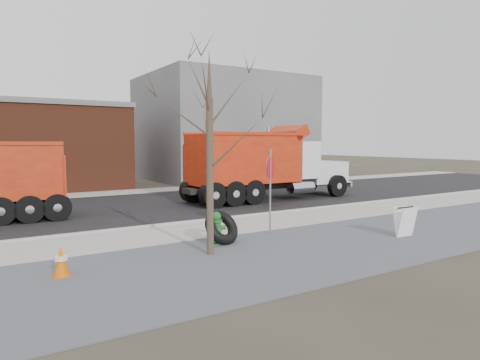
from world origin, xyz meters
TOP-DOWN VIEW (x-y plane):
  - ground at (0.00, 0.00)m, footprint 120.00×120.00m
  - gravel_verge at (0.00, -3.50)m, footprint 60.00×5.00m
  - sidewalk at (0.00, 0.25)m, footprint 60.00×2.50m
  - curb at (0.00, 1.55)m, footprint 60.00×0.15m
  - road at (0.00, 6.30)m, footprint 60.00×9.40m
  - far_sidewalk at (0.00, 12.00)m, footprint 60.00×2.00m
  - building_grey at (9.00, 18.00)m, footprint 12.00×10.00m
  - bare_tree at (-3.20, -2.60)m, footprint 3.20×3.20m
  - fire_hydrant at (-2.52, -1.69)m, footprint 0.54×0.52m
  - truck_tire at (-2.35, -1.69)m, footprint 1.27×1.12m
  - stop_sign at (-0.48, -1.46)m, footprint 0.62×0.43m
  - sandwich_board at (2.79, -3.91)m, footprint 0.68×0.45m
  - traffic_cone_near at (-6.76, -2.50)m, footprint 0.35×0.35m
  - dump_truck_red_a at (4.04, 5.24)m, footprint 9.21×2.63m

SIDE VIEW (x-z plane):
  - ground at x=0.00m, z-range 0.00..0.00m
  - road at x=0.00m, z-range 0.00..0.02m
  - gravel_verge at x=0.00m, z-range 0.00..0.03m
  - sidewalk at x=0.00m, z-range 0.00..0.06m
  - far_sidewalk at x=0.00m, z-range 0.00..0.06m
  - curb at x=0.00m, z-range 0.00..0.11m
  - traffic_cone_near at x=-6.76m, z-range 0.00..0.68m
  - fire_hydrant at x=-2.52m, z-range -0.04..0.90m
  - truck_tire at x=-2.35m, z-range -0.05..1.01m
  - sandwich_board at x=2.79m, z-range 0.03..0.95m
  - stop_sign at x=-0.48m, z-range 0.49..3.17m
  - dump_truck_red_a at x=4.04m, z-range 0.03..3.73m
  - bare_tree at x=-3.20m, z-range 0.70..5.90m
  - building_grey at x=9.00m, z-range 0.00..8.00m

